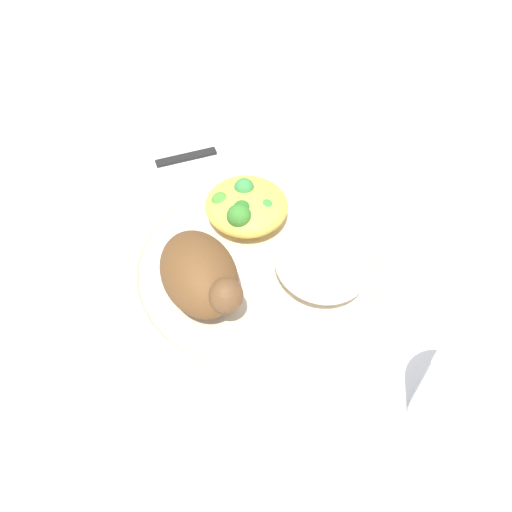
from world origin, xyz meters
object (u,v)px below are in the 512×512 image
at_px(roasted_chicken, 201,275).
at_px(water_glass, 462,401).
at_px(mac_cheese_with_broccoli, 246,206).
at_px(knife, 215,150).
at_px(fork, 216,163).
at_px(plate, 256,267).
at_px(napkin, 245,502).
at_px(rice_pile, 321,263).

bearing_deg(roasted_chicken, water_glass, 36.47).
xyz_separation_m(mac_cheese_with_broccoli, knife, (-0.14, 0.02, -0.03)).
bearing_deg(fork, plate, -8.35).
bearing_deg(fork, roasted_chicken, -24.84).
bearing_deg(napkin, plate, 153.42).
bearing_deg(mac_cheese_with_broccoli, roasted_chicken, -45.49).
xyz_separation_m(plate, water_glass, (0.22, 0.08, 0.03)).
relative_size(fork, napkin, 1.12).
height_order(fork, water_glass, water_glass).
distance_m(plate, fork, 0.18).
bearing_deg(knife, roasted_chicken, -23.95).
bearing_deg(rice_pile, napkin, -43.49).
xyz_separation_m(plate, knife, (-0.21, 0.03, -0.01)).
bearing_deg(rice_pile, water_glass, 9.68).
relative_size(mac_cheese_with_broccoli, knife, 0.49).
bearing_deg(mac_cheese_with_broccoli, fork, 175.03).
bearing_deg(water_glass, roasted_chicken, -143.53).
bearing_deg(plate, roasted_chicken, -75.72).
bearing_deg(fork, mac_cheese_with_broccoli, -4.97).
bearing_deg(rice_pile, roasted_chicken, -101.48).
relative_size(plate, water_glass, 3.12).
relative_size(rice_pile, mac_cheese_with_broccoli, 1.08).
xyz_separation_m(rice_pile, fork, (-0.22, -0.03, -0.03)).
relative_size(rice_pile, knife, 0.53).
height_order(fork, knife, knife).
height_order(mac_cheese_with_broccoli, fork, mac_cheese_with_broccoli).
distance_m(knife, water_glass, 0.43).
xyz_separation_m(roasted_chicken, water_glass, (0.20, 0.15, -0.01)).
xyz_separation_m(mac_cheese_with_broccoli, napkin, (0.27, -0.12, -0.03)).
distance_m(roasted_chicken, knife, 0.25).
height_order(mac_cheese_with_broccoli, knife, mac_cheese_with_broccoli).
height_order(roasted_chicken, knife, roasted_chicken).
height_order(plate, knife, plate).
height_order(roasted_chicken, water_glass, water_glass).
bearing_deg(rice_pile, plate, -127.21).
bearing_deg(water_glass, napkin, -93.86).
distance_m(fork, knife, 0.02).
bearing_deg(rice_pile, fork, -173.10).
bearing_deg(roasted_chicken, rice_pile, 78.52).
height_order(rice_pile, knife, rice_pile).
bearing_deg(mac_cheese_with_broccoli, napkin, -23.90).
distance_m(roasted_chicken, fork, 0.22).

